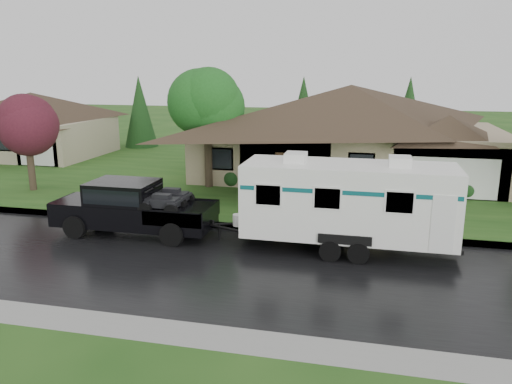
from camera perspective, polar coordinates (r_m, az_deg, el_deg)
ground at (r=19.11m, az=2.20°, el=-6.63°), size 140.00×140.00×0.00m
road at (r=17.28m, az=0.94°, el=-8.89°), size 140.00×8.00×0.01m
curb at (r=21.17m, az=3.36°, el=-4.35°), size 140.00×0.50×0.15m
lawn at (r=33.41m, az=7.07°, el=2.38°), size 140.00×26.00×0.15m
house_main at (r=31.59m, az=11.20°, el=8.01°), size 19.44×10.80×6.90m
house_far at (r=41.97m, az=-24.01°, el=7.64°), size 10.80×8.64×5.80m
tree_left_green at (r=27.96m, az=-5.60°, el=9.78°), size 3.97×3.97×6.58m
tree_red at (r=29.84m, az=-24.76°, el=7.03°), size 3.16×3.16×5.23m
shrub_row at (r=27.59m, az=9.96°, el=1.04°), size 13.60×1.00×1.00m
pickup_truck at (r=21.28m, az=-14.08°, el=-1.54°), size 6.63×2.52×2.21m
travel_trailer at (r=18.84m, az=10.46°, el=-0.95°), size 8.17×2.87×3.67m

